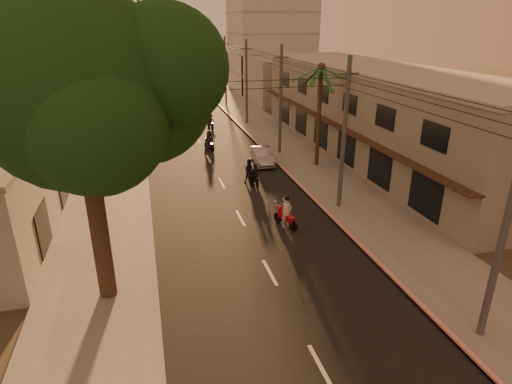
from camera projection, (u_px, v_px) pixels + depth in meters
ground at (283, 298)px, 17.72m from camera, size 160.00×160.00×0.00m
road at (209, 159)px, 35.67m from camera, size 10.00×140.00×0.02m
sidewalk_right at (293, 152)px, 37.43m from camera, size 5.00×140.00×0.12m
sidewalk_left at (115, 165)px, 33.88m from camera, size 5.00×140.00×0.12m
curb_stripe at (286, 172)px, 32.36m from camera, size 0.20×60.00×0.20m
shophouse_row at (376, 112)px, 35.83m from camera, size 8.80×34.20×7.30m
broadleaf_tree at (90, 89)px, 14.93m from camera, size 9.60×8.70×12.10m
palm_tree at (321, 73)px, 31.33m from camera, size 5.00×5.00×8.20m
utility_poles at (281, 76)px, 34.72m from camera, size 1.20×48.26×9.00m
filler_right at (279, 80)px, 60.33m from camera, size 8.00×14.00×6.00m
filler_left_near at (52, 110)px, 44.12m from camera, size 8.00×14.00×4.40m
filler_left_far at (73, 77)px, 59.80m from camera, size 8.00×14.00×7.00m
scooter_red at (286, 213)px, 23.57m from camera, size 1.05×1.84×1.90m
scooter_mid_a at (250, 172)px, 30.09m from camera, size 1.00×1.83×1.81m
scooter_mid_b at (255, 175)px, 29.69m from camera, size 0.92×1.64×1.61m
scooter_far_a at (209, 141)px, 37.73m from camera, size 1.14×1.80×1.81m
scooter_far_b at (211, 121)px, 45.48m from camera, size 1.28×1.73×1.72m
parked_car at (263, 156)px, 34.31m from camera, size 2.02×4.16×1.30m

